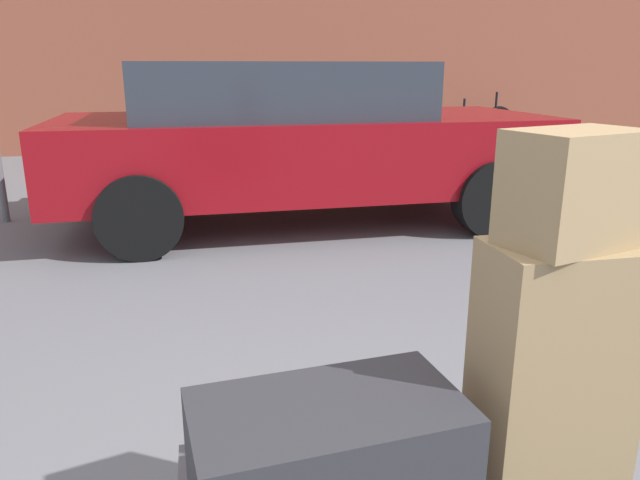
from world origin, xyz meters
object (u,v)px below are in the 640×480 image
Objects in this scene: suitcase_tan_front_left at (552,374)px; bollard_kerb_near at (430,148)px; bollard_kerb_mid at (517,145)px; bicycle_leaning at (473,127)px; parked_car at (298,139)px; duffel_bag_charcoal_front_right at (328,472)px; duffel_bag_tan_topmost_pile at (574,189)px.

suitcase_tan_front_left reaches higher than bollard_kerb_near.
suitcase_tan_front_left is 1.10× the size of bollard_kerb_mid.
bicycle_leaning is (3.84, 8.53, -0.30)m from suitcase_tan_front_left.
duffel_bag_charcoal_front_right is at bearing -98.61° from parked_car.
suitcase_tan_front_left is 0.38× the size of bicycle_leaning.
duffel_bag_tan_topmost_pile is 9.38m from bicycle_leaning.
bollard_kerb_near is 1.00× the size of bollard_kerb_mid.
bicycle_leaning reaches higher than bollard_kerb_mid.
suitcase_tan_front_left is at bearing -1.24° from duffel_bag_charcoal_front_right.
parked_car is at bearing 72.76° from duffel_bag_tan_topmost_pile.
parked_car is at bearing -144.96° from bollard_kerb_mid.
parked_car reaches higher than bicycle_leaning.
duffel_bag_charcoal_front_right is 2.00× the size of duffel_bag_tan_topmost_pile.
bollard_kerb_near is (2.91, 6.74, -0.22)m from duffel_bag_charcoal_front_right.
bicycle_leaning reaches higher than duffel_bag_charcoal_front_right.
parked_car is (0.07, 4.17, 0.09)m from suitcase_tan_front_left.
duffel_bag_tan_topmost_pile reaches higher than bollard_kerb_mid.
suitcase_tan_front_left reaches higher than bicycle_leaning.
duffel_bag_charcoal_front_right is 4.28m from parked_car.
duffel_bag_tan_topmost_pile is at bearing -118.69° from bollard_kerb_mid.
suitcase_tan_front_left reaches higher than bollard_kerb_mid.
duffel_bag_charcoal_front_right is at bearing 168.89° from duffel_bag_tan_topmost_pile.
parked_car is 7.28× the size of bollard_kerb_mid.
bollard_kerb_mid is (4.23, 6.74, -0.22)m from duffel_bag_charcoal_front_right.
parked_car is at bearing -132.08° from bollard_kerb_near.
bollard_kerb_mid is at bearing 0.00° from bollard_kerb_near.
bicycle_leaning is (3.84, 8.53, -0.75)m from duffel_bag_tan_topmost_pile.
bicycle_leaning is at bearing 65.18° from suitcase_tan_front_left.
bollard_kerb_mid is (3.66, 6.69, -0.37)m from suitcase_tan_front_left.
bicycle_leaning is at bearing 56.44° from duffel_bag_charcoal_front_right.
parked_car is 7.28× the size of bollard_kerb_near.
bicycle_leaning is 1.85m from bollard_kerb_mid.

